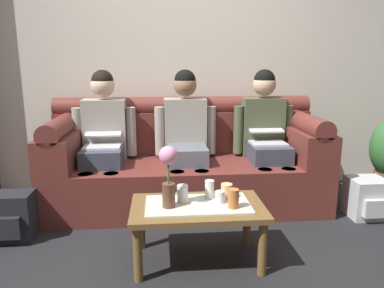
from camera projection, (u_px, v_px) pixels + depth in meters
name	position (u px, v px, depth m)	size (l,w,h in m)	color
ground_plane	(200.00, 271.00, 2.32)	(14.00, 14.00, 0.00)	black
back_wall_patterned	(182.00, 45.00, 3.65)	(6.00, 0.12, 2.90)	beige
couch	(186.00, 164.00, 3.38)	(2.42, 0.88, 0.96)	maroon
person_left	(104.00, 135.00, 3.25)	(0.56, 0.67, 1.22)	#383D4C
person_middle	(186.00, 133.00, 3.31)	(0.56, 0.67, 1.22)	#595B66
person_right	(265.00, 132.00, 3.37)	(0.56, 0.67, 1.22)	#383D4C
coffee_table	(198.00, 213.00, 2.38)	(0.86, 0.51, 0.40)	brown
flower_vase	(168.00, 171.00, 2.26)	(0.12, 0.12, 0.39)	brown
cup_near_left	(183.00, 193.00, 2.39)	(0.07, 0.07, 0.11)	silver
cup_near_right	(227.00, 191.00, 2.45)	(0.08, 0.08, 0.10)	#DBB77A
cup_far_center	(220.00, 197.00, 2.37)	(0.06, 0.06, 0.08)	silver
cup_far_left	(233.00, 198.00, 2.29)	(0.07, 0.07, 0.12)	#B26633
cup_far_right	(210.00, 189.00, 2.45)	(0.06, 0.06, 0.12)	silver
backpack_right	(367.00, 198.00, 3.10)	(0.30, 0.32, 0.33)	#B7B7BC
backpack_left	(8.00, 217.00, 2.70)	(0.36, 0.26, 0.36)	black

